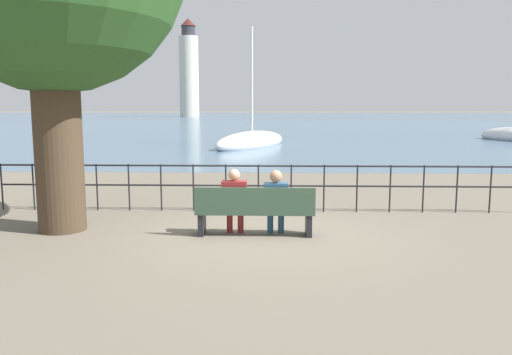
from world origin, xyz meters
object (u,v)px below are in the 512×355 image
sailboat_2 (252,142)px  seated_person_left (234,199)px  seated_person_right (276,199)px  harbor_lighthouse (189,72)px  park_bench (255,212)px

sailboat_2 → seated_person_left: bearing=-64.2°
seated_person_right → harbor_lighthouse: (-24.18, 136.06, 12.22)m
harbor_lighthouse → seated_person_left: bearing=-80.2°
park_bench → seated_person_left: 0.44m
harbor_lighthouse → park_bench: bearing=-80.1°
seated_person_right → harbor_lighthouse: size_ratio=0.04×
sailboat_2 → harbor_lighthouse: (-22.85, 114.69, 12.59)m
seated_person_right → harbor_lighthouse: bearing=100.1°
park_bench → sailboat_2: (-0.95, 21.45, -0.15)m
sailboat_2 → harbor_lighthouse: size_ratio=0.30×
seated_person_left → sailboat_2: sailboat_2 is taller
seated_person_right → sailboat_2: (-1.33, 21.37, -0.37)m
seated_person_left → harbor_lighthouse: (-23.43, 136.06, 12.22)m
park_bench → seated_person_left: bearing=167.9°
seated_person_right → harbor_lighthouse: harbor_lighthouse is taller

